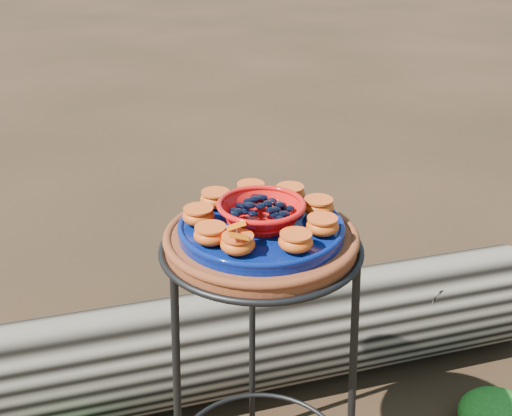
{
  "coord_description": "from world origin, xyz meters",
  "views": [
    {
      "loc": [
        -0.11,
        -1.1,
        1.31
      ],
      "look_at": [
        -0.01,
        0.0,
        0.79
      ],
      "focal_mm": 45.0,
      "sensor_mm": 36.0,
      "label": 1
    }
  ],
  "objects": [
    {
      "name": "foliage_back",
      "position": [
        -0.2,
        0.58,
        0.08
      ],
      "size": [
        0.32,
        0.32,
        0.16
      ],
      "primitive_type": "ellipsoid",
      "color": "#104E12",
      "rests_on": "ground"
    },
    {
      "name": "orange_half_6",
      "position": [
        -0.08,
        0.09,
        0.77
      ],
      "size": [
        0.06,
        0.06,
        0.03
      ],
      "primitive_type": "ellipsoid",
      "color": "#AF350F",
      "rests_on": "cobalt_plate"
    },
    {
      "name": "glass_gems",
      "position": [
        0.0,
        0.0,
        0.81
      ],
      "size": [
        0.13,
        0.13,
        0.02
      ],
      "primitive_type": null,
      "color": "black",
      "rests_on": "red_bowl"
    },
    {
      "name": "orange_half_7",
      "position": [
        -0.12,
        0.01,
        0.77
      ],
      "size": [
        0.06,
        0.06,
        0.03
      ],
      "primitive_type": "ellipsoid",
      "color": "#AF350F",
      "rests_on": "cobalt_plate"
    },
    {
      "name": "orange_half_5",
      "position": [
        -0.01,
        0.12,
        0.77
      ],
      "size": [
        0.06,
        0.06,
        0.03
      ],
      "primitive_type": "ellipsoid",
      "color": "#AF350F",
      "rests_on": "cobalt_plate"
    },
    {
      "name": "plant_stand",
      "position": [
        0.0,
        0.0,
        0.35
      ],
      "size": [
        0.44,
        0.44,
        0.7
      ],
      "primitive_type": null,
      "color": "black",
      "rests_on": "ground"
    },
    {
      "name": "driftwood_log",
      "position": [
        0.07,
        0.44,
        0.16
      ],
      "size": [
        1.72,
        0.75,
        0.31
      ],
      "primitive_type": null,
      "rotation": [
        0.0,
        0.0,
        0.19
      ],
      "color": "black",
      "rests_on": "ground"
    },
    {
      "name": "red_bowl",
      "position": [
        0.0,
        0.0,
        0.77
      ],
      "size": [
        0.16,
        0.16,
        0.04
      ],
      "primitive_type": null,
      "color": "red",
      "rests_on": "cobalt_plate"
    },
    {
      "name": "orange_half_2",
      "position": [
        0.11,
        -0.05,
        0.77
      ],
      "size": [
        0.06,
        0.06,
        0.03
      ],
      "primitive_type": "ellipsoid",
      "color": "#AF350F",
      "rests_on": "cobalt_plate"
    },
    {
      "name": "butterfly",
      "position": [
        -0.05,
        -0.11,
        0.79
      ],
      "size": [
        0.08,
        0.05,
        0.01
      ],
      "primitive_type": null,
      "rotation": [
        0.0,
        0.0,
        0.05
      ],
      "color": "#C74B03",
      "rests_on": "orange_half_0"
    },
    {
      "name": "orange_half_4",
      "position": [
        0.07,
        0.1,
        0.77
      ],
      "size": [
        0.06,
        0.06,
        0.03
      ],
      "primitive_type": "ellipsoid",
      "color": "#AF350F",
      "rests_on": "cobalt_plate"
    },
    {
      "name": "orange_half_8",
      "position": [
        -0.1,
        -0.07,
        0.77
      ],
      "size": [
        0.06,
        0.06,
        0.03
      ],
      "primitive_type": "ellipsoid",
      "color": "#AF350F",
      "rests_on": "cobalt_plate"
    },
    {
      "name": "terracotta_saucer",
      "position": [
        0.0,
        0.0,
        0.72
      ],
      "size": [
        0.38,
        0.38,
        0.03
      ],
      "primitive_type": "cylinder",
      "color": "#5E2011",
      "rests_on": "plant_stand"
    },
    {
      "name": "foliage_right",
      "position": [
        0.67,
        0.16,
        0.05
      ],
      "size": [
        0.22,
        0.22,
        0.11
      ],
      "primitive_type": "ellipsoid",
      "color": "#104E12",
      "rests_on": "ground"
    },
    {
      "name": "orange_half_0",
      "position": [
        -0.05,
        -0.11,
        0.77
      ],
      "size": [
        0.06,
        0.06,
        0.03
      ],
      "primitive_type": "ellipsoid",
      "color": "#AF350F",
      "rests_on": "cobalt_plate"
    },
    {
      "name": "orange_half_1",
      "position": [
        0.05,
        -0.11,
        0.77
      ],
      "size": [
        0.06,
        0.06,
        0.03
      ],
      "primitive_type": "ellipsoid",
      "color": "#AF350F",
      "rests_on": "cobalt_plate"
    },
    {
      "name": "cobalt_plate",
      "position": [
        0.0,
        0.0,
        0.74
      ],
      "size": [
        0.32,
        0.32,
        0.02
      ],
      "primitive_type": "cylinder",
      "color": "#040844",
      "rests_on": "terracotta_saucer"
    },
    {
      "name": "orange_half_3",
      "position": [
        0.12,
        0.03,
        0.77
      ],
      "size": [
        0.06,
        0.06,
        0.03
      ],
      "primitive_type": "ellipsoid",
      "color": "#AF350F",
      "rests_on": "cobalt_plate"
    }
  ]
}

